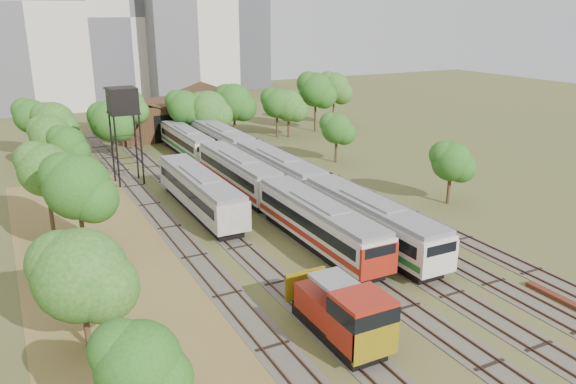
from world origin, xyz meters
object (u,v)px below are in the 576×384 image
railcar_red_set (273,195)px  railcar_green_set (278,172)px  shunter_locomotive (346,315)px  water_tower (123,103)px

railcar_red_set → railcar_green_set: size_ratio=0.66×
shunter_locomotive → water_tower: (-4.09, 39.64, 7.37)m
shunter_locomotive → railcar_red_set: bearing=74.8°
shunter_locomotive → water_tower: size_ratio=0.74×
railcar_red_set → water_tower: size_ratio=3.14×
railcar_green_set → water_tower: 19.01m
shunter_locomotive → railcar_green_set: bearing=71.0°
railcar_red_set → shunter_locomotive: bearing=-105.2°
railcar_green_set → water_tower: water_tower is taller
railcar_red_set → shunter_locomotive: 22.90m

